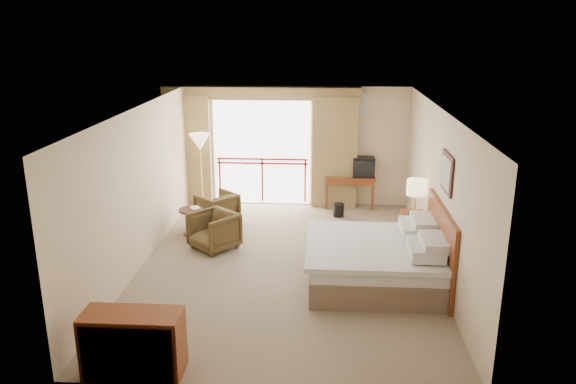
# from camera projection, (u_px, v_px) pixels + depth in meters

# --- Properties ---
(floor) EXTENTS (7.00, 7.00, 0.00)m
(floor) POSITION_uv_depth(u_px,v_px,m) (287.00, 265.00, 9.75)
(floor) COLOR #816F56
(floor) RESTS_ON ground
(ceiling) EXTENTS (7.00, 7.00, 0.00)m
(ceiling) POSITION_uv_depth(u_px,v_px,m) (287.00, 110.00, 8.97)
(ceiling) COLOR white
(ceiling) RESTS_ON wall_back
(wall_back) EXTENTS (5.00, 0.00, 5.00)m
(wall_back) POSITION_uv_depth(u_px,v_px,m) (297.00, 146.00, 12.71)
(wall_back) COLOR beige
(wall_back) RESTS_ON ground
(wall_front) EXTENTS (5.00, 0.00, 5.00)m
(wall_front) POSITION_uv_depth(u_px,v_px,m) (265.00, 283.00, 6.02)
(wall_front) COLOR beige
(wall_front) RESTS_ON ground
(wall_left) EXTENTS (0.00, 7.00, 7.00)m
(wall_left) POSITION_uv_depth(u_px,v_px,m) (140.00, 188.00, 9.52)
(wall_left) COLOR beige
(wall_left) RESTS_ON ground
(wall_right) EXTENTS (0.00, 7.00, 7.00)m
(wall_right) POSITION_uv_depth(u_px,v_px,m) (439.00, 193.00, 9.21)
(wall_right) COLOR beige
(wall_right) RESTS_ON ground
(balcony_door) EXTENTS (2.40, 0.00, 2.40)m
(balcony_door) POSITION_uv_depth(u_px,v_px,m) (262.00, 152.00, 12.78)
(balcony_door) COLOR white
(balcony_door) RESTS_ON wall_back
(balcony_railing) EXTENTS (2.09, 0.03, 1.02)m
(balcony_railing) POSITION_uv_depth(u_px,v_px,m) (262.00, 169.00, 12.87)
(balcony_railing) COLOR red
(balcony_railing) RESTS_ON wall_back
(curtain_left) EXTENTS (1.00, 0.26, 2.50)m
(curtain_left) POSITION_uv_depth(u_px,v_px,m) (189.00, 151.00, 12.75)
(curtain_left) COLOR olive
(curtain_left) RESTS_ON wall_back
(curtain_right) EXTENTS (1.00, 0.26, 2.50)m
(curtain_right) POSITION_uv_depth(u_px,v_px,m) (335.00, 153.00, 12.54)
(curtain_right) COLOR olive
(curtain_right) RESTS_ON wall_back
(valance) EXTENTS (4.40, 0.22, 0.28)m
(valance) POSITION_uv_depth(u_px,v_px,m) (261.00, 93.00, 12.30)
(valance) COLOR olive
(valance) RESTS_ON wall_back
(hvac_vent) EXTENTS (0.50, 0.04, 0.50)m
(hvac_vent) POSITION_uv_depth(u_px,v_px,m) (356.00, 103.00, 12.31)
(hvac_vent) COLOR silver
(hvac_vent) RESTS_ON wall_back
(bed) EXTENTS (2.13, 2.06, 0.97)m
(bed) POSITION_uv_depth(u_px,v_px,m) (377.00, 261.00, 8.98)
(bed) COLOR brown
(bed) RESTS_ON floor
(headboard) EXTENTS (0.06, 2.10, 1.30)m
(headboard) POSITION_uv_depth(u_px,v_px,m) (440.00, 246.00, 8.84)
(headboard) COLOR maroon
(headboard) RESTS_ON wall_right
(framed_art) EXTENTS (0.04, 0.72, 0.60)m
(framed_art) POSITION_uv_depth(u_px,v_px,m) (447.00, 173.00, 8.49)
(framed_art) COLOR black
(framed_art) RESTS_ON wall_right
(nightstand) EXTENTS (0.48, 0.56, 0.66)m
(nightstand) POSITION_uv_depth(u_px,v_px,m) (414.00, 231.00, 10.42)
(nightstand) COLOR maroon
(nightstand) RESTS_ON floor
(table_lamp) EXTENTS (0.35, 0.35, 0.62)m
(table_lamp) POSITION_uv_depth(u_px,v_px,m) (416.00, 188.00, 10.23)
(table_lamp) COLOR tan
(table_lamp) RESTS_ON nightstand
(phone) EXTENTS (0.19, 0.15, 0.08)m
(phone) POSITION_uv_depth(u_px,v_px,m) (413.00, 214.00, 10.17)
(phone) COLOR black
(phone) RESTS_ON nightstand
(desk) EXTENTS (1.12, 0.54, 0.73)m
(desk) POSITION_uv_depth(u_px,v_px,m) (349.00, 182.00, 12.74)
(desk) COLOR maroon
(desk) RESTS_ON floor
(tv) EXTENTS (0.48, 0.38, 0.44)m
(tv) POSITION_uv_depth(u_px,v_px,m) (364.00, 167.00, 12.56)
(tv) COLOR black
(tv) RESTS_ON desk
(coffee_maker) EXTENTS (0.12, 0.12, 0.24)m
(coffee_maker) POSITION_uv_depth(u_px,v_px,m) (334.00, 170.00, 12.63)
(coffee_maker) COLOR black
(coffee_maker) RESTS_ON desk
(cup) EXTENTS (0.08, 0.08, 0.10)m
(cup) POSITION_uv_depth(u_px,v_px,m) (341.00, 174.00, 12.60)
(cup) COLOR white
(cup) RESTS_ON desk
(wastebasket) EXTENTS (0.28, 0.28, 0.29)m
(wastebasket) POSITION_uv_depth(u_px,v_px,m) (339.00, 210.00, 12.15)
(wastebasket) COLOR black
(wastebasket) RESTS_ON floor
(armchair_far) EXTENTS (1.02, 1.02, 0.67)m
(armchair_far) POSITION_uv_depth(u_px,v_px,m) (217.00, 224.00, 11.75)
(armchair_far) COLOR #403018
(armchair_far) RESTS_ON floor
(armchair_near) EXTENTS (1.06, 1.07, 0.70)m
(armchair_near) POSITION_uv_depth(u_px,v_px,m) (215.00, 248.00, 10.46)
(armchair_near) COLOR #403018
(armchair_near) RESTS_ON floor
(side_table) EXTENTS (0.48, 0.48, 0.53)m
(side_table) POSITION_uv_depth(u_px,v_px,m) (191.00, 217.00, 11.04)
(side_table) COLOR black
(side_table) RESTS_ON floor
(book) EXTENTS (0.26, 0.28, 0.02)m
(book) POSITION_uv_depth(u_px,v_px,m) (191.00, 209.00, 10.99)
(book) COLOR white
(book) RESTS_ON side_table
(floor_lamp) EXTENTS (0.45, 0.45, 1.75)m
(floor_lamp) POSITION_uv_depth(u_px,v_px,m) (200.00, 145.00, 12.12)
(floor_lamp) COLOR tan
(floor_lamp) RESTS_ON floor
(dresser) EXTENTS (1.17, 0.50, 0.78)m
(dresser) POSITION_uv_depth(u_px,v_px,m) (133.00, 343.00, 6.64)
(dresser) COLOR maroon
(dresser) RESTS_ON floor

